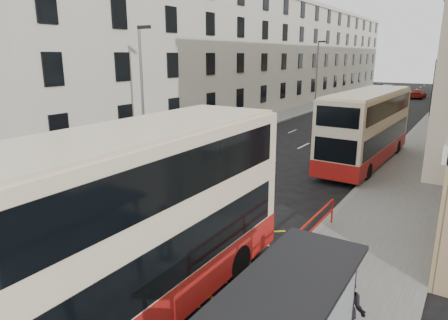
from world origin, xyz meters
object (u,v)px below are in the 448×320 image
Objects in this scene: car_silver at (352,96)px; car_red at (418,94)px; street_lamp_near at (143,88)px; car_dark at (378,88)px; white_van at (330,103)px; pedestrian_mid at (348,312)px; street_lamp_far at (317,71)px; double_decker_rear at (367,127)px; pedestrian_far at (325,280)px; double_decker_front at (100,244)px.

car_silver is 0.91× the size of car_red.
street_lamp_near reaches higher than car_dark.
pedestrian_mid is at bearing -89.44° from white_van.
car_dark is (1.15, 29.72, -3.92)m from street_lamp_far.
pedestrian_mid is 43.73m from white_van.
double_decker_rear is 6.20× the size of pedestrian_far.
car_silver is (-13.85, 51.71, -0.24)m from pedestrian_mid.
pedestrian_far is at bearing -97.36° from car_dark.
car_dark is (0.00, 17.53, -0.03)m from car_silver.
street_lamp_far is 42.43m from pedestrian_mid.
pedestrian_far is 0.36× the size of white_van.
street_lamp_near is 4.41× the size of pedestrian_far.
street_lamp_near is 13.71m from double_decker_rear.
pedestrian_far reaches higher than car_red.
car_red is (7.71, 9.04, -0.05)m from car_silver.
pedestrian_mid is at bearing 28.66° from double_decker_front.
white_van is (-13.04, 40.62, -0.35)m from pedestrian_far.
pedestrian_mid reaches higher than car_silver.
pedestrian_far reaches higher than car_silver.
street_lamp_near is 1.66× the size of car_red.
pedestrian_mid is (3.65, -16.85, -1.29)m from double_decker_rear.
street_lamp_far is at bearing 68.60° from car_red.
car_silver is at bearing -108.16° from car_dark.
street_lamp_far is 43.46m from double_decker_front.
street_lamp_far is at bearing -81.27° from car_silver.
pedestrian_far is 0.42× the size of car_dark.
street_lamp_near is 18.14m from pedestrian_mid.
double_decker_front reaches higher than car_red.
double_decker_front is 5.54m from pedestrian_far.
street_lamp_near is 0.71× the size of double_decker_rear.
street_lamp_near reaches higher than car_silver.
car_dark is (-13.85, 69.24, -0.26)m from pedestrian_mid.
car_silver reaches higher than white_van.
double_decker_front reaches higher than double_decker_rear.
pedestrian_mid is (15.00, -9.52, -3.65)m from street_lamp_near.
pedestrian_mid is at bearing -96.85° from car_dark.
street_lamp_near is at bearing -90.00° from street_lamp_far.
pedestrian_far is at bearing -90.10° from white_van.
car_silver is at bearing 50.79° from car_red.
pedestrian_far is 0.41× the size of car_silver.
pedestrian_far reaches higher than pedestrian_mid.
car_silver is at bearing 84.61° from street_lamp_far.
street_lamp_near is 32.22m from white_van.
double_decker_rear is at bearing 86.23° from double_decker_front.
street_lamp_far is 30.00m from car_dark.
double_decker_rear is (11.35, -22.68, -2.37)m from street_lamp_far.
double_decker_rear is 43.99m from car_red.
car_dark is at bearing 88.90° from street_lamp_near.
white_van is (-10.20, 24.64, -1.56)m from double_decker_rear.
double_decker_rear is at bearing 94.51° from car_red.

